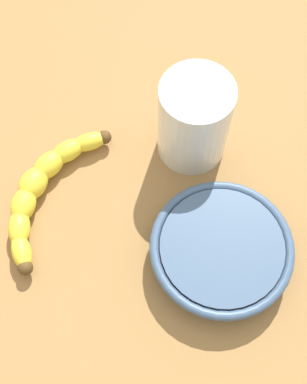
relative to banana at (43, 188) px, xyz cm
name	(u,v)px	position (x,y,z in cm)	size (l,w,h in cm)	color
wooden_tabletop	(89,210)	(-5.93, -0.10, -3.22)	(120.00, 120.00, 3.00)	olive
banana	(43,188)	(0.00, 0.00, 0.00)	(9.23, 22.27, 3.45)	yellow
smoothie_glass	(194,122)	(-16.14, -13.17, 4.37)	(9.28, 9.28, 13.00)	silver
ceramic_bowl	(221,250)	(-24.23, 0.90, 0.69)	(17.56, 17.56, 4.02)	#3D5675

